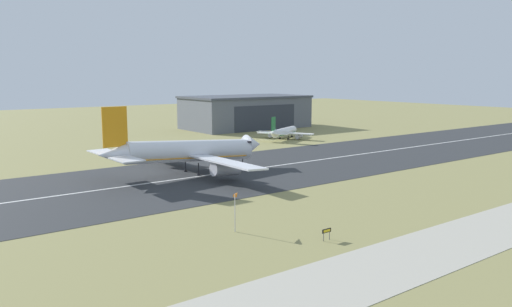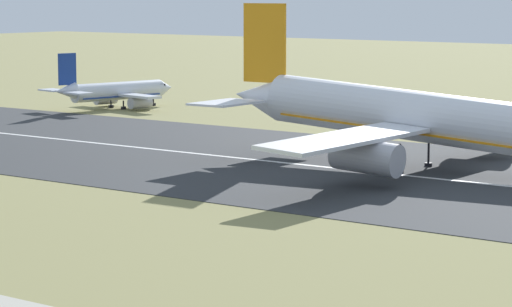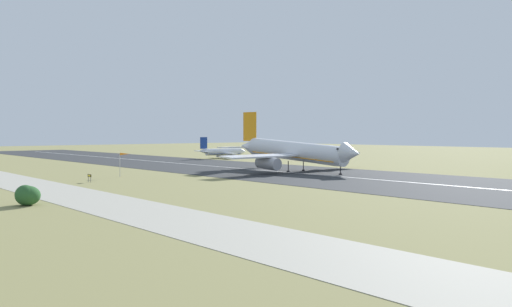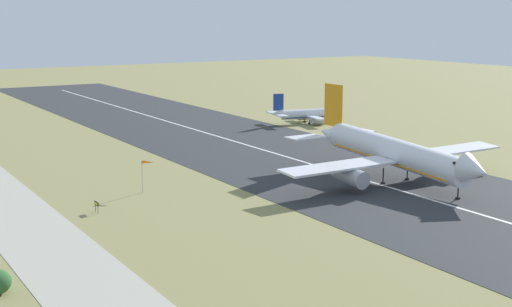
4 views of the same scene
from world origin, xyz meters
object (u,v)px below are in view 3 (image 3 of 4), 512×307
(airplane_landing, at_px, (294,152))
(runway_sign, at_px, (89,176))
(airplane_parked_west, at_px, (223,152))
(windsock_pole, at_px, (124,155))
(shrub_clump, at_px, (27,195))

(airplane_landing, bearing_deg, runway_sign, -98.66)
(airplane_landing, height_order, runway_sign, airplane_landing)
(airplane_landing, height_order, airplane_parked_west, airplane_landing)
(airplane_landing, xyz_separation_m, airplane_parked_west, (-71.49, 30.23, -2.89))
(airplane_landing, relative_size, windsock_pole, 8.72)
(airplane_parked_west, bearing_deg, shrub_clump, -50.27)
(airplane_parked_west, xyz_separation_m, shrub_clump, (90.50, -108.88, -1.22))
(windsock_pole, relative_size, runway_sign, 3.34)
(shrub_clump, height_order, windsock_pole, windsock_pole)
(airplane_landing, height_order, shrub_clump, airplane_landing)
(shrub_clump, relative_size, windsock_pole, 0.68)
(airplane_landing, relative_size, shrub_clump, 12.89)
(runway_sign, bearing_deg, airplane_landing, 81.34)
(runway_sign, bearing_deg, shrub_clump, -38.28)
(shrub_clump, xyz_separation_m, windsock_pole, (-35.44, 34.25, 3.89))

